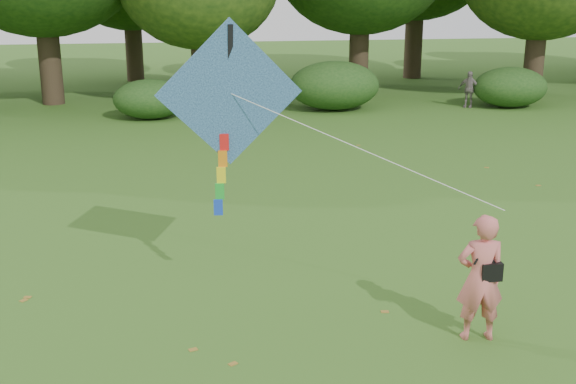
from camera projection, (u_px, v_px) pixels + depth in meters
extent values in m
plane|color=#265114|center=(395.00, 323.00, 10.71)|extent=(100.00, 100.00, 0.00)
imported|color=#D26762|center=(480.00, 278.00, 10.00)|extent=(0.71, 0.51, 1.85)
imported|color=gray|center=(469.00, 89.00, 28.37)|extent=(0.89, 0.77, 1.44)
cube|color=black|center=(490.00, 271.00, 9.96)|extent=(0.30, 0.20, 0.26)
cylinder|color=black|center=(484.00, 247.00, 9.83)|extent=(0.33, 0.14, 0.47)
cube|color=#2554A4|center=(230.00, 93.00, 10.78)|extent=(2.23, 0.25, 2.23)
cube|color=black|center=(230.00, 93.00, 10.81)|extent=(0.13, 0.30, 2.04)
cylinder|color=white|center=(360.00, 149.00, 10.24)|extent=(3.52, 2.10, 1.37)
cube|color=red|center=(224.00, 142.00, 11.00)|extent=(0.14, 0.06, 0.26)
cube|color=orange|center=(223.00, 159.00, 11.07)|extent=(0.14, 0.06, 0.26)
cube|color=yellow|center=(221.00, 175.00, 11.14)|extent=(0.14, 0.06, 0.26)
cube|color=green|center=(220.00, 191.00, 11.21)|extent=(0.14, 0.06, 0.26)
cube|color=blue|center=(218.00, 207.00, 11.28)|extent=(0.14, 0.06, 0.26)
cylinder|color=#3A2D1E|center=(50.00, 56.00, 28.87)|extent=(0.88, 0.88, 3.85)
cylinder|color=#3A2D1E|center=(201.00, 65.00, 28.91)|extent=(0.80, 0.80, 3.15)
cylinder|color=#3A2D1E|center=(359.00, 51.00, 31.77)|extent=(0.86, 0.86, 3.67)
cylinder|color=#3A2D1E|center=(534.00, 57.00, 30.48)|extent=(0.83, 0.83, 3.43)
cylinder|color=#3A2D1E|center=(134.00, 45.00, 35.52)|extent=(0.84, 0.84, 3.50)
cylinder|color=#3A2D1E|center=(414.00, 38.00, 36.57)|extent=(0.90, 0.90, 4.02)
ellipsoid|color=#264919|center=(150.00, 99.00, 26.11)|extent=(2.66, 2.09, 1.42)
ellipsoid|color=#264919|center=(334.00, 86.00, 27.84)|extent=(3.50, 2.75, 1.88)
ellipsoid|color=#264919|center=(510.00, 87.00, 28.45)|extent=(2.94, 2.31, 1.58)
cube|color=olive|center=(487.00, 168.00, 19.47)|extent=(0.14, 0.13, 0.01)
cube|color=olive|center=(233.00, 364.00, 9.56)|extent=(0.14, 0.13, 0.01)
cube|color=olive|center=(193.00, 350.00, 9.92)|extent=(0.14, 0.11, 0.01)
cube|color=olive|center=(28.00, 297.00, 11.55)|extent=(0.13, 0.10, 0.01)
cube|color=olive|center=(538.00, 185.00, 17.79)|extent=(0.12, 0.08, 0.01)
cube|color=olive|center=(24.00, 300.00, 11.44)|extent=(0.14, 0.14, 0.01)
cube|color=olive|center=(385.00, 312.00, 11.05)|extent=(0.13, 0.10, 0.01)
cube|color=olive|center=(358.00, 145.00, 22.07)|extent=(0.14, 0.11, 0.01)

